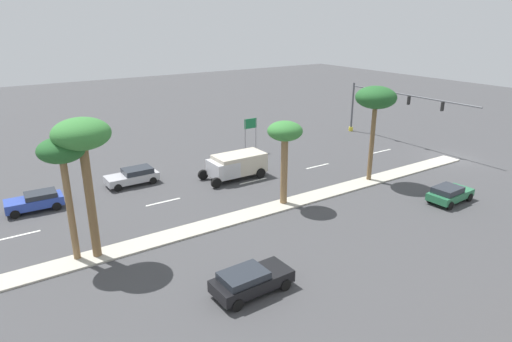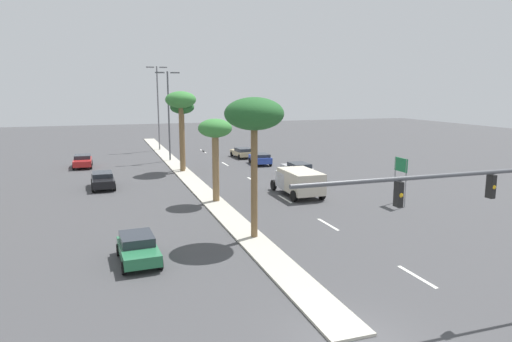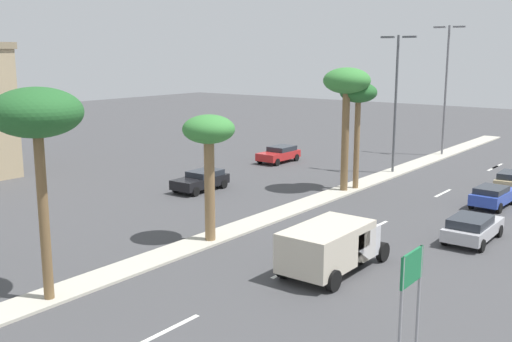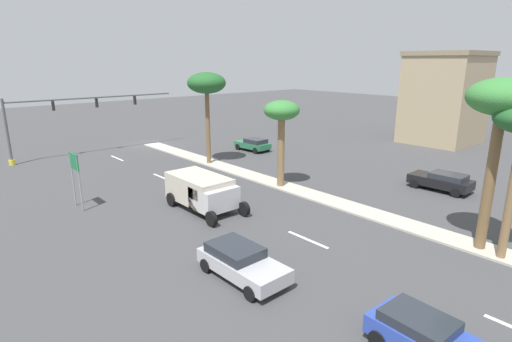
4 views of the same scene
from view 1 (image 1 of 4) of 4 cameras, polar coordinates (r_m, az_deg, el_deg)
name	(u,v)px [view 1 (image 1 of 4)]	position (r m, az deg, el deg)	size (l,w,h in m)	color
ground_plane	(218,224)	(31.26, -4.91, -6.79)	(160.00, 160.00, 0.00)	#424244
median_curb	(106,254)	(28.82, -18.76, -10.10)	(1.80, 69.79, 0.12)	#B7B2A3
lane_stripe_center	(381,151)	(49.40, 15.85, 2.46)	(0.20, 2.80, 0.01)	silver
lane_stripe_front	(318,166)	(43.21, 7.95, 0.63)	(0.20, 2.80, 0.01)	silver
lane_stripe_inboard	(253,181)	(38.93, -0.35, -1.31)	(0.20, 2.80, 0.01)	silver
lane_stripe_far	(163,202)	(35.37, -11.87, -3.93)	(0.20, 2.80, 0.01)	silver
lane_stripe_right	(17,236)	(33.48, -28.40, -7.37)	(0.20, 2.80, 0.01)	silver
traffic_signal_gantry	(382,105)	(53.61, 15.91, 8.20)	(16.75, 0.53, 6.05)	#515459
directional_road_sign	(251,128)	(46.59, -0.71, 5.57)	(0.10, 1.49, 3.64)	gray
palm_tree_near	(376,99)	(38.49, 15.19, 8.90)	(3.41, 3.41, 8.18)	brown
palm_tree_center	(285,136)	(32.57, 3.74, 4.51)	(2.61, 2.61, 6.41)	olive
palm_tree_right	(82,140)	(26.13, -21.51, 3.71)	(3.19, 3.19, 8.42)	brown
palm_tree_front	(62,156)	(26.46, -23.74, 1.80)	(2.56, 2.56, 7.41)	olive
sedan_black_far	(250,280)	(23.69, -0.74, -13.89)	(2.10, 4.34, 1.36)	black
sedan_silver_left	(133,176)	(39.44, -15.56, -0.62)	(2.07, 4.38, 1.38)	#B2B2B7
sedan_blue_leading	(35,201)	(36.83, -26.56, -3.47)	(2.03, 4.03, 1.35)	#2D47AD
sedan_green_outboard	(450,193)	(37.50, 23.69, -2.67)	(2.10, 3.96, 1.34)	#287047
box_truck	(235,165)	(39.32, -2.75, 0.78)	(2.72, 5.76, 2.16)	silver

